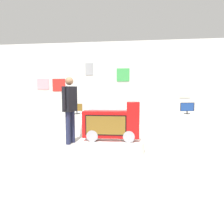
# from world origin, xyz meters

# --- Properties ---
(ground_plane) EXTENTS (30.00, 30.00, 0.00)m
(ground_plane) POSITION_xyz_m (0.00, 0.00, 0.00)
(ground_plane) COLOR #B2ADA3
(back_wall_display) EXTENTS (12.82, 0.13, 3.24)m
(back_wall_display) POSITION_xyz_m (-0.00, 4.38, 1.62)
(back_wall_display) COLOR silver
(back_wall_display) RESTS_ON ground
(main_display_pedestal) EXTENTS (1.45, 1.45, 0.26)m
(main_display_pedestal) POSITION_xyz_m (-0.18, 0.32, 0.13)
(main_display_pedestal) COLOR white
(main_display_pedestal) RESTS_ON ground
(novelty_firetruck_tv) EXTENTS (1.24, 0.39, 0.85)m
(novelty_firetruck_tv) POSITION_xyz_m (-0.16, 0.31, 0.61)
(novelty_firetruck_tv) COLOR gray
(novelty_firetruck_tv) RESTS_ON main_display_pedestal
(display_pedestal_left_rear) EXTENTS (0.71, 0.71, 0.62)m
(display_pedestal_left_rear) POSITION_xyz_m (1.86, 2.59, 0.31)
(display_pedestal_left_rear) COLOR white
(display_pedestal_left_rear) RESTS_ON ground
(tv_on_left_rear) EXTENTS (0.44, 0.18, 0.36)m
(tv_on_left_rear) POSITION_xyz_m (1.86, 2.59, 0.81)
(tv_on_left_rear) COLOR black
(tv_on_left_rear) RESTS_ON display_pedestal_left_rear
(display_pedestal_center_rear) EXTENTS (0.81, 0.81, 0.62)m
(display_pedestal_center_rear) POSITION_xyz_m (-1.51, 2.13, 0.31)
(display_pedestal_center_rear) COLOR white
(display_pedestal_center_rear) RESTS_ON ground
(tv_on_center_rear) EXTENTS (0.39, 0.21, 0.33)m
(tv_on_center_rear) POSITION_xyz_m (-1.51, 2.12, 0.79)
(tv_on_center_rear) COLOR black
(tv_on_center_rear) RESTS_ON display_pedestal_center_rear
(shopper_browsing_near_truck) EXTENTS (0.30, 0.54, 1.68)m
(shopper_browsing_near_truck) POSITION_xyz_m (-1.32, 0.93, 0.98)
(shopper_browsing_near_truck) COLOR #1E233F
(shopper_browsing_near_truck) RESTS_ON ground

